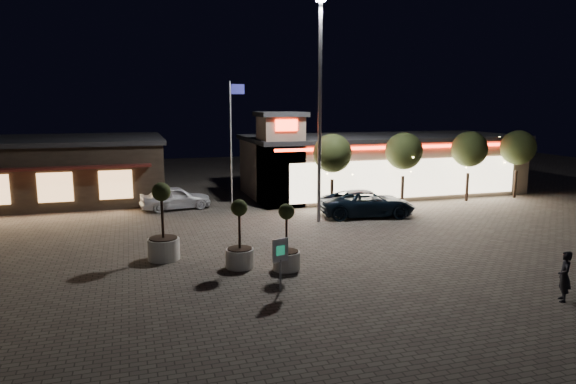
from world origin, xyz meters
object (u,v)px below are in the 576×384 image
object	(u,v)px
planter_left	(163,236)
valet_sign	(280,255)
pedestrian	(564,276)
planter_mid	(240,247)
white_sedan	(175,198)
pickup_truck	(367,203)

from	to	relation	value
planter_left	valet_sign	distance (m)	6.37
pedestrian	planter_left	bearing A→B (deg)	-92.26
pedestrian	planter_mid	size ratio (longest dim) A/B	0.61
planter_left	valet_sign	size ratio (longest dim) A/B	1.73
white_sedan	pedestrian	world-z (taller)	pedestrian
white_sedan	valet_sign	size ratio (longest dim) A/B	2.26
pickup_truck	white_sedan	world-z (taller)	pickup_truck
white_sedan	planter_left	xyz separation A→B (m)	(-1.42, -10.66, 0.29)
white_sedan	valet_sign	world-z (taller)	valet_sign
white_sedan	planter_mid	distance (m)	12.80
white_sedan	pedestrian	bearing A→B (deg)	-156.62
valet_sign	pickup_truck	bearing A→B (deg)	50.99
valet_sign	planter_mid	bearing A→B (deg)	104.73
planter_mid	valet_sign	world-z (taller)	planter_mid
planter_left	valet_sign	world-z (taller)	planter_left
planter_left	valet_sign	bearing A→B (deg)	-54.18
white_sedan	pedestrian	size ratio (longest dim) A/B	2.52
white_sedan	planter_left	world-z (taller)	planter_left
pedestrian	planter_left	xyz separation A→B (m)	(-12.66, 8.85, 0.17)
pedestrian	planter_mid	bearing A→B (deg)	-92.18
white_sedan	planter_mid	xyz separation A→B (m)	(1.49, -12.71, 0.13)
pedestrian	planter_left	world-z (taller)	planter_left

